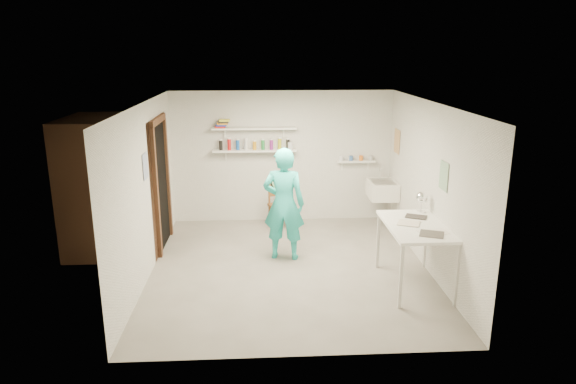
{
  "coord_description": "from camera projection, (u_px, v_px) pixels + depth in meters",
  "views": [
    {
      "loc": [
        -0.42,
        -6.94,
        3.1
      ],
      "look_at": [
        0.0,
        0.4,
        1.05
      ],
      "focal_mm": 32.0,
      "sensor_mm": 36.0,
      "label": 1
    }
  ],
  "objects": [
    {
      "name": "doorway_recess",
      "position": [
        161.0,
        186.0,
        8.16
      ],
      "size": [
        0.02,
        0.9,
        2.0
      ],
      "primitive_type": "cube",
      "color": "black",
      "rests_on": "wall_left"
    },
    {
      "name": "book_stack",
      "position": [
        222.0,
        124.0,
        9.03
      ],
      "size": [
        0.26,
        0.14,
        0.14
      ],
      "color": "red",
      "rests_on": "shelf_upper"
    },
    {
      "name": "door_lintel",
      "position": [
        158.0,
        120.0,
        7.88
      ],
      "size": [
        0.06,
        1.05,
        0.1
      ],
      "primitive_type": "cube",
      "color": "brown",
      "rests_on": "wall_left"
    },
    {
      "name": "ceiling",
      "position": [
        290.0,
        103.0,
        6.88
      ],
      "size": [
        4.0,
        4.5,
        0.02
      ],
      "primitive_type": "cube",
      "color": "silver",
      "rests_on": "wall_back"
    },
    {
      "name": "work_table",
      "position": [
        415.0,
        255.0,
        6.87
      ],
      "size": [
        0.79,
        1.31,
        0.87
      ],
      "primitive_type": "cube",
      "color": "white",
      "rests_on": "ground"
    },
    {
      "name": "spray_cans",
      "position": [
        255.0,
        145.0,
        9.16
      ],
      "size": [
        1.31,
        0.06,
        0.17
      ],
      "color": "black",
      "rests_on": "shelf_lower"
    },
    {
      "name": "belfast_sink",
      "position": [
        382.0,
        190.0,
        9.07
      ],
      "size": [
        0.48,
        0.6,
        0.3
      ],
      "primitive_type": "cube",
      "color": "white",
      "rests_on": "wall_right"
    },
    {
      "name": "door_jamb_near",
      "position": [
        156.0,
        195.0,
        7.68
      ],
      "size": [
        0.06,
        0.1,
        2.0
      ],
      "primitive_type": "cube",
      "color": "brown",
      "rests_on": "ground"
    },
    {
      "name": "man",
      "position": [
        284.0,
        204.0,
        7.69
      ],
      "size": [
        0.69,
        0.52,
        1.72
      ],
      "primitive_type": "imported",
      "rotation": [
        0.0,
        0.0,
        2.96
      ],
      "color": "#28CAC3",
      "rests_on": "ground"
    },
    {
      "name": "shelf_lower",
      "position": [
        255.0,
        150.0,
        9.19
      ],
      "size": [
        1.5,
        0.22,
        0.03
      ],
      "primitive_type": "cube",
      "color": "white",
      "rests_on": "wall_back"
    },
    {
      "name": "wall_clock",
      "position": [
        280.0,
        182.0,
        7.82
      ],
      "size": [
        0.31,
        0.09,
        0.31
      ],
      "primitive_type": "cylinder",
      "rotation": [
        1.57,
        0.0,
        -0.18
      ],
      "color": "beige",
      "rests_on": "man"
    },
    {
      "name": "shelf_upper",
      "position": [
        254.0,
        128.0,
        9.08
      ],
      "size": [
        1.5,
        0.22,
        0.03
      ],
      "primitive_type": "cube",
      "color": "white",
      "rests_on": "wall_back"
    },
    {
      "name": "poster_left",
      "position": [
        145.0,
        166.0,
        7.05
      ],
      "size": [
        0.01,
        0.28,
        0.36
      ],
      "primitive_type": "cube",
      "color": "#334C7F",
      "rests_on": "wall_left"
    },
    {
      "name": "door_jamb_far",
      "position": [
        168.0,
        178.0,
        8.64
      ],
      "size": [
        0.06,
        0.1,
        2.0
      ],
      "primitive_type": "cube",
      "color": "brown",
      "rests_on": "ground"
    },
    {
      "name": "wall_left",
      "position": [
        145.0,
        192.0,
        7.1
      ],
      "size": [
        0.02,
        4.5,
        2.4
      ],
      "primitive_type": "cube",
      "color": "silver",
      "rests_on": "ground"
    },
    {
      "name": "papers",
      "position": [
        417.0,
        224.0,
        6.75
      ],
      "size": [
        0.3,
        0.22,
        0.02
      ],
      "color": "silver",
      "rests_on": "work_table"
    },
    {
      "name": "desk_lamp",
      "position": [
        422.0,
        197.0,
        7.21
      ],
      "size": [
        0.16,
        0.16,
        0.16
      ],
      "primitive_type": "sphere",
      "color": "white",
      "rests_on": "work_table"
    },
    {
      "name": "wall_front",
      "position": [
        304.0,
        250.0,
        5.03
      ],
      "size": [
        4.0,
        0.02,
        2.4
      ],
      "primitive_type": "cube",
      "color": "silver",
      "rests_on": "ground"
    },
    {
      "name": "poster_right_a",
      "position": [
        397.0,
        141.0,
        8.95
      ],
      "size": [
        0.01,
        0.34,
        0.42
      ],
      "primitive_type": "cube",
      "color": "#995933",
      "rests_on": "wall_right"
    },
    {
      "name": "ledge_shelf",
      "position": [
        356.0,
        161.0,
        9.39
      ],
      "size": [
        0.7,
        0.14,
        0.03
      ],
      "primitive_type": "cube",
      "color": "white",
      "rests_on": "wall_back"
    },
    {
      "name": "wall_back",
      "position": [
        282.0,
        157.0,
        9.38
      ],
      "size": [
        4.0,
        0.02,
        2.4
      ],
      "primitive_type": "cube",
      "color": "silver",
      "rests_on": "ground"
    },
    {
      "name": "corridor_box",
      "position": [
        115.0,
        184.0,
        8.11
      ],
      "size": [
        1.4,
        1.5,
        2.1
      ],
      "primitive_type": "cube",
      "color": "brown",
      "rests_on": "ground"
    },
    {
      "name": "wooden_chair",
      "position": [
        281.0,
        206.0,
        9.08
      ],
      "size": [
        0.5,
        0.49,
        0.85
      ],
      "primitive_type": "cube",
      "rotation": [
        0.0,
        0.0,
        0.36
      ],
      "color": "brown",
      "rests_on": "ground"
    },
    {
      "name": "ledge_pots",
      "position": [
        356.0,
        158.0,
        9.37
      ],
      "size": [
        0.48,
        0.07,
        0.09
      ],
      "color": "silver",
      "rests_on": "ledge_shelf"
    },
    {
      "name": "poster_right_b",
      "position": [
        444.0,
        176.0,
        6.71
      ],
      "size": [
        0.01,
        0.3,
        0.38
      ],
      "primitive_type": "cube",
      "color": "#3F724C",
      "rests_on": "wall_right"
    },
    {
      "name": "floor",
      "position": [
        290.0,
        269.0,
        7.53
      ],
      "size": [
        4.0,
        4.5,
        0.02
      ],
      "primitive_type": "cube",
      "color": "slate",
      "rests_on": "ground"
    },
    {
      "name": "wall_right",
      "position": [
        430.0,
        187.0,
        7.32
      ],
      "size": [
        0.02,
        4.5,
        2.4
      ],
      "primitive_type": "cube",
      "color": "silver",
      "rests_on": "ground"
    }
  ]
}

